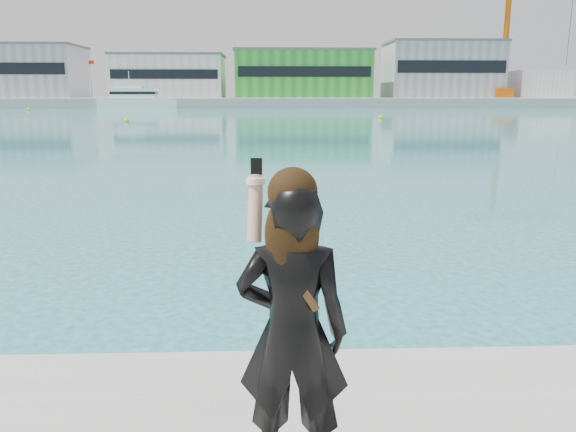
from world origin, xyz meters
The scene contains 14 objects.
far_quay centered at (0.00, 130.00, 1.00)m, with size 320.00×40.00×2.00m, color #9E9E99.
warehouse_grey_left centered at (-55.00, 127.98, 7.76)m, with size 26.52×16.36×11.50m.
warehouse_white centered at (-22.00, 127.98, 6.76)m, with size 24.48×15.35×9.50m.
warehouse_green centered at (8.00, 127.98, 7.26)m, with size 30.60×16.36×10.50m.
warehouse_grey_right centered at (40.00, 127.98, 8.26)m, with size 25.50×15.35×12.50m.
ancillary_shed centered at (62.00, 126.00, 5.00)m, with size 12.00×10.00×6.00m, color silver.
dock_crane centered at (53.20, 122.00, 15.07)m, with size 23.00×4.00×24.00m.
flagpole_left centered at (-37.91, 121.00, 6.54)m, with size 1.28×0.16×8.00m.
flagpole_right centered at (22.09, 121.00, 6.54)m, with size 1.28×0.16×8.00m.
motor_yacht centered at (-26.21, 111.99, 2.05)m, with size 15.66×4.53×7.28m.
buoy_near centered at (13.66, 65.16, 0.00)m, with size 0.50×0.50×0.50m, color yellow.
buoy_far centered at (-41.96, 97.99, 0.00)m, with size 0.50×0.50×0.50m, color yellow.
buoy_extra centered at (-15.21, 57.71, 0.00)m, with size 0.50×0.50×0.50m, color yellow.
woman centered at (-0.09, -0.64, 1.75)m, with size 0.69×0.49×1.89m.
Camera 1 is at (-0.23, -3.63, 3.05)m, focal length 35.00 mm.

